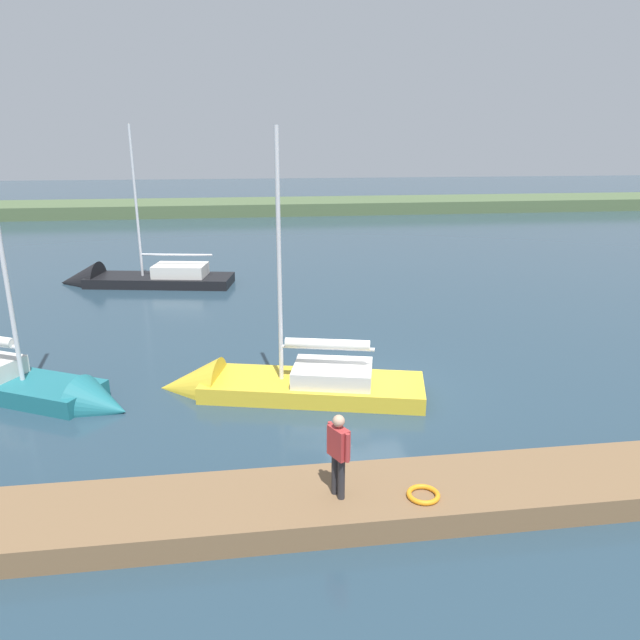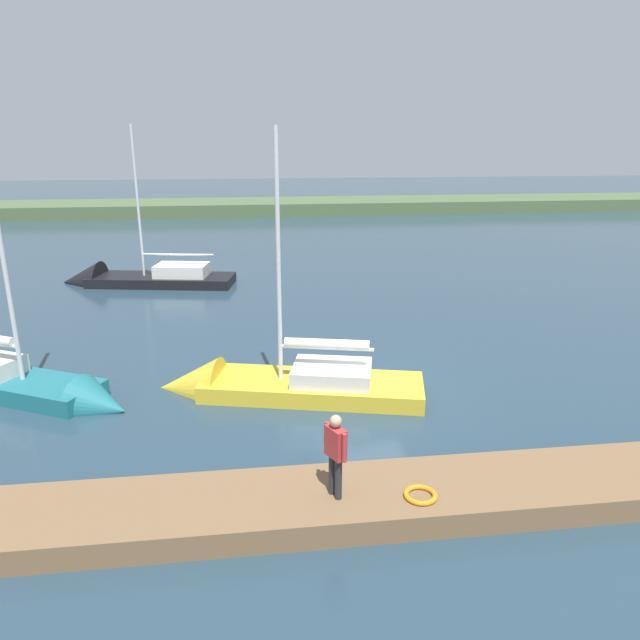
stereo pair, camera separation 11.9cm
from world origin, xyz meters
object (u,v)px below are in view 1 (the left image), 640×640
object	(u,v)px
life_ring_buoy	(423,495)
person_on_dock	(338,450)
sailboat_far_left	(132,282)
sailboat_far_right	(272,390)
sailboat_outer_mooring	(34,392)

from	to	relation	value
life_ring_buoy	person_on_dock	bearing A→B (deg)	-9.24
sailboat_far_left	person_on_dock	bearing A→B (deg)	120.23
sailboat_far_left	person_on_dock	xyz separation A→B (m)	(-7.41, 20.71, 1.37)
sailboat_far_left	person_on_dock	world-z (taller)	sailboat_far_left
sailboat_far_left	sailboat_far_right	xyz separation A→B (m)	(-6.46, 14.55, -0.07)
life_ring_buoy	sailboat_far_left	bearing A→B (deg)	-66.65
sailboat_outer_mooring	person_on_dock	distance (m)	10.47
life_ring_buoy	sailboat_outer_mooring	size ratio (longest dim) A/B	0.08
life_ring_buoy	sailboat_far_left	world-z (taller)	sailboat_far_left
sailboat_far_left	sailboat_outer_mooring	xyz separation A→B (m)	(0.45, 13.92, 0.02)
sailboat_far_right	sailboat_outer_mooring	size ratio (longest dim) A/B	1.02
life_ring_buoy	person_on_dock	world-z (taller)	person_on_dock
life_ring_buoy	sailboat_far_left	xyz separation A→B (m)	(9.06, -20.98, -0.41)
sailboat_far_right	person_on_dock	world-z (taller)	sailboat_far_right
sailboat_far_right	person_on_dock	distance (m)	6.40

